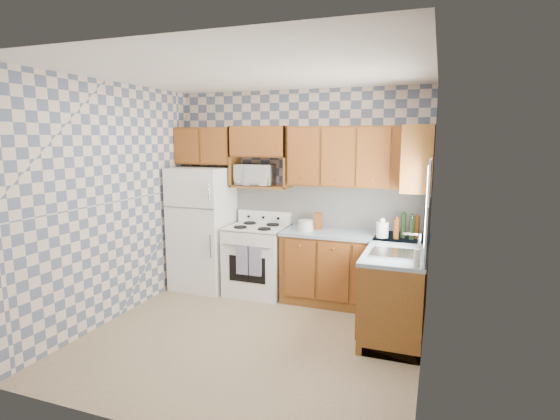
% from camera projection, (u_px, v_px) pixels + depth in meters
% --- Properties ---
extents(floor, '(3.40, 3.40, 0.00)m').
position_uv_depth(floor, '(251.00, 337.00, 4.60)').
color(floor, '#847056').
rests_on(floor, ground).
extents(back_wall, '(3.40, 0.02, 2.70)m').
position_uv_depth(back_wall, '(298.00, 193.00, 5.86)').
color(back_wall, slate).
rests_on(back_wall, ground).
extents(right_wall, '(0.02, 3.20, 2.70)m').
position_uv_depth(right_wall, '(428.00, 222.00, 3.80)').
color(right_wall, slate).
rests_on(right_wall, ground).
extents(backsplash_back, '(2.60, 0.02, 0.56)m').
position_uv_depth(backsplash_back, '(327.00, 205.00, 5.74)').
color(backsplash_back, white).
rests_on(backsplash_back, back_wall).
extents(backsplash_right, '(0.02, 1.60, 0.56)m').
position_uv_depth(backsplash_right, '(428.00, 223.00, 4.57)').
color(backsplash_right, white).
rests_on(backsplash_right, right_wall).
extents(refrigerator, '(0.75, 0.70, 1.68)m').
position_uv_depth(refrigerator, '(203.00, 228.00, 6.05)').
color(refrigerator, white).
rests_on(refrigerator, floor).
extents(stove_body, '(0.76, 0.65, 0.90)m').
position_uv_depth(stove_body, '(257.00, 260.00, 5.86)').
color(stove_body, white).
rests_on(stove_body, floor).
extents(cooktop, '(0.76, 0.65, 0.02)m').
position_uv_depth(cooktop, '(257.00, 227.00, 5.79)').
color(cooktop, silver).
rests_on(cooktop, stove_body).
extents(backguard, '(0.76, 0.08, 0.17)m').
position_uv_depth(backguard, '(265.00, 217.00, 6.03)').
color(backguard, white).
rests_on(backguard, cooktop).
extents(dish_towel_left, '(0.18, 0.02, 0.37)m').
position_uv_depth(dish_towel_left, '(243.00, 260.00, 5.55)').
color(dish_towel_left, navy).
rests_on(dish_towel_left, stove_body).
extents(dish_towel_right, '(0.18, 0.02, 0.37)m').
position_uv_depth(dish_towel_right, '(255.00, 261.00, 5.49)').
color(dish_towel_right, navy).
rests_on(dish_towel_right, stove_body).
extents(base_cabinets_back, '(1.75, 0.60, 0.88)m').
position_uv_depth(base_cabinets_back, '(353.00, 271.00, 5.45)').
color(base_cabinets_back, brown).
rests_on(base_cabinets_back, floor).
extents(base_cabinets_right, '(0.60, 1.60, 0.88)m').
position_uv_depth(base_cabinets_right, '(397.00, 289.00, 4.79)').
color(base_cabinets_right, brown).
rests_on(base_cabinets_right, floor).
extents(countertop_back, '(1.77, 0.63, 0.04)m').
position_uv_depth(countertop_back, '(354.00, 235.00, 5.37)').
color(countertop_back, gray).
rests_on(countertop_back, base_cabinets_back).
extents(countertop_right, '(0.63, 1.60, 0.04)m').
position_uv_depth(countertop_right, '(398.00, 248.00, 4.72)').
color(countertop_right, gray).
rests_on(countertop_right, base_cabinets_right).
extents(upper_cabinets_back, '(1.75, 0.33, 0.74)m').
position_uv_depth(upper_cabinets_back, '(358.00, 157.00, 5.35)').
color(upper_cabinets_back, brown).
rests_on(upper_cabinets_back, back_wall).
extents(upper_cabinets_fridge, '(0.82, 0.33, 0.50)m').
position_uv_depth(upper_cabinets_fridge, '(206.00, 146.00, 6.04)').
color(upper_cabinets_fridge, brown).
rests_on(upper_cabinets_fridge, back_wall).
extents(upper_cabinets_right, '(0.33, 0.70, 0.74)m').
position_uv_depth(upper_cabinets_right, '(418.00, 158.00, 4.93)').
color(upper_cabinets_right, brown).
rests_on(upper_cabinets_right, right_wall).
extents(microwave_shelf, '(0.80, 0.33, 0.03)m').
position_uv_depth(microwave_shelf, '(261.00, 186.00, 5.85)').
color(microwave_shelf, brown).
rests_on(microwave_shelf, back_wall).
extents(microwave, '(0.53, 0.38, 0.28)m').
position_uv_depth(microwave, '(255.00, 175.00, 5.87)').
color(microwave, white).
rests_on(microwave, microwave_shelf).
extents(sink, '(0.48, 0.40, 0.03)m').
position_uv_depth(sink, '(396.00, 254.00, 4.39)').
color(sink, '#B7B7BC').
rests_on(sink, countertop_right).
extents(window, '(0.02, 0.66, 0.86)m').
position_uv_depth(window, '(428.00, 204.00, 4.21)').
color(window, white).
rests_on(window, right_wall).
extents(bottle_0, '(0.06, 0.06, 0.29)m').
position_uv_depth(bottle_0, '(403.00, 225.00, 5.10)').
color(bottle_0, black).
rests_on(bottle_0, countertop_back).
extents(bottle_1, '(0.06, 0.06, 0.27)m').
position_uv_depth(bottle_1, '(412.00, 228.00, 5.01)').
color(bottle_1, black).
rests_on(bottle_1, countertop_back).
extents(bottle_2, '(0.06, 0.06, 0.25)m').
position_uv_depth(bottle_2, '(417.00, 227.00, 5.09)').
color(bottle_2, '#63330D').
rests_on(bottle_2, countertop_back).
extents(bottle_3, '(0.06, 0.06, 0.24)m').
position_uv_depth(bottle_3, '(396.00, 229.00, 5.06)').
color(bottle_3, '#63330D').
rests_on(bottle_3, countertop_back).
extents(knife_block, '(0.10, 0.10, 0.21)m').
position_uv_depth(knife_block, '(318.00, 221.00, 5.61)').
color(knife_block, '#69340E').
rests_on(knife_block, countertop_back).
extents(electric_kettle, '(0.14, 0.14, 0.18)m').
position_uv_depth(electric_kettle, '(382.00, 230.00, 5.13)').
color(electric_kettle, white).
rests_on(electric_kettle, countertop_back).
extents(food_containers, '(0.20, 0.20, 0.13)m').
position_uv_depth(food_containers, '(305.00, 225.00, 5.51)').
color(food_containers, beige).
rests_on(food_containers, countertop_back).
extents(soap_bottle, '(0.06, 0.06, 0.17)m').
position_uv_depth(soap_bottle, '(417.00, 258.00, 3.93)').
color(soap_bottle, beige).
rests_on(soap_bottle, countertop_right).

